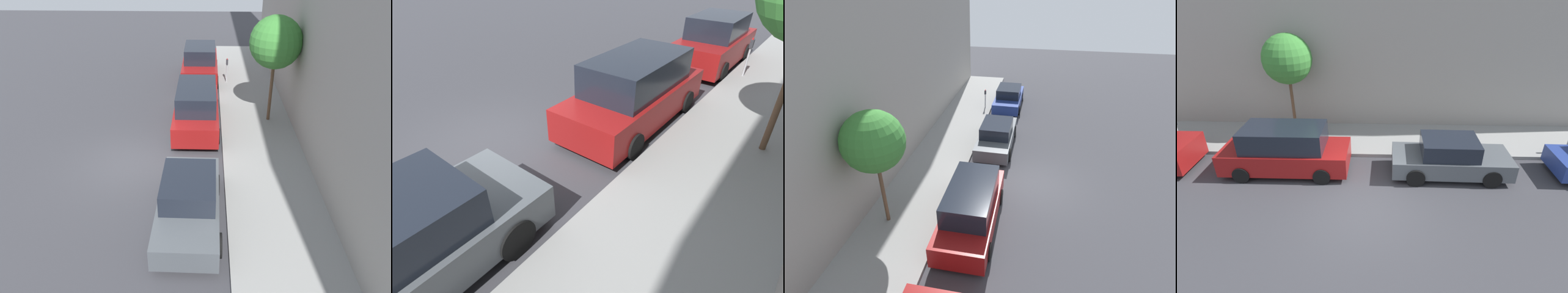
# 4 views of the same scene
# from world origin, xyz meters

# --- Properties ---
(ground_plane) EXTENTS (60.00, 60.00, 0.00)m
(ground_plane) POSITION_xyz_m (0.00, 0.00, 0.00)
(ground_plane) COLOR #38383D
(sidewalk) EXTENTS (3.18, 32.00, 0.15)m
(sidewalk) POSITION_xyz_m (5.09, 0.00, 0.07)
(sidewalk) COLOR gray
(sidewalk) RESTS_ON ground_plane
(parked_sedan_second) EXTENTS (1.92, 4.53, 1.54)m
(parked_sedan_second) POSITION_xyz_m (2.34, -3.19, 0.72)
(parked_sedan_second) COLOR #4C5156
(parked_sedan_second) RESTS_ON ground_plane
(parked_minivan_third) EXTENTS (2.02, 4.91, 1.90)m
(parked_minivan_third) POSITION_xyz_m (2.39, 3.19, 0.92)
(parked_minivan_third) COLOR maroon
(parked_minivan_third) RESTS_ON ground_plane
(parked_suv_fourth) EXTENTS (2.08, 4.80, 1.98)m
(parked_suv_fourth) POSITION_xyz_m (2.43, 9.37, 0.93)
(parked_suv_fourth) COLOR maroon
(parked_suv_fourth) RESTS_ON ground_plane
(parking_meter_far) EXTENTS (0.11, 0.15, 1.37)m
(parking_meter_far) POSITION_xyz_m (3.95, 8.49, 0.99)
(parking_meter_far) COLOR #ADADB2
(parking_meter_far) RESTS_ON sidewalk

